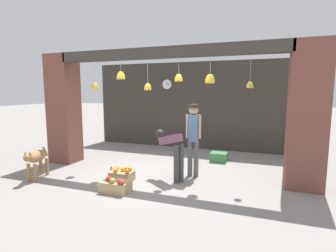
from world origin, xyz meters
name	(u,v)px	position (x,y,z in m)	size (l,w,h in m)	color
ground_plane	(161,176)	(0.00, 0.00, 0.00)	(60.00, 60.00, 0.00)	gray
shop_back_wall	(196,106)	(0.00, 3.18, 1.44)	(7.19, 0.12, 2.89)	#38332D
shop_pillar_left	(64,109)	(-2.94, 0.30, 1.44)	(0.70, 0.60, 2.89)	brown
shop_pillar_right	(307,116)	(2.94, 0.30, 1.44)	(0.70, 0.60, 2.89)	brown
storefront_awning	(162,55)	(-0.01, 0.12, 2.71)	(5.29, 0.28, 0.96)	#3D3833
dog	(36,158)	(-2.51, -1.11, 0.47)	(0.42, 0.89, 0.68)	#9E7042
shopkeeper	(193,134)	(0.69, 0.23, 0.97)	(0.34, 0.28, 1.65)	#56565B
worker_stooping	(172,148)	(0.32, -0.15, 0.71)	(0.75, 0.55, 1.07)	#424247
fruit_crate_oranges	(122,175)	(-0.69, -0.58, 0.13)	(0.48, 0.34, 0.30)	tan
fruit_crate_apples	(116,186)	(-0.46, -1.19, 0.12)	(0.54, 0.35, 0.30)	tan
produce_box_green	(219,157)	(1.04, 1.72, 0.13)	(0.44, 0.39, 0.25)	#387A42
water_bottle	(111,172)	(-1.03, -0.45, 0.11)	(0.07, 0.07, 0.23)	silver
wall_clock	(167,84)	(-1.00, 3.11, 2.16)	(0.35, 0.03, 0.35)	black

